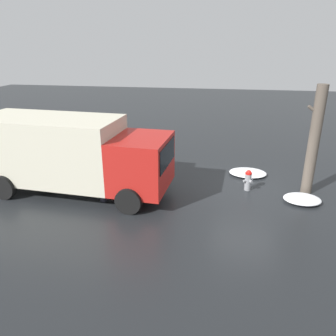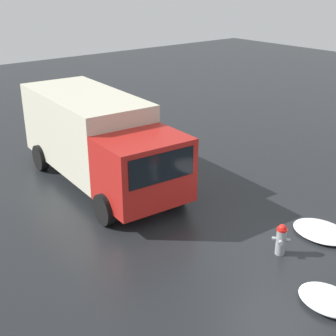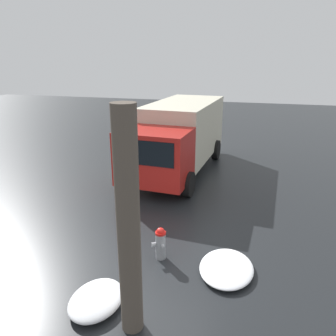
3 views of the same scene
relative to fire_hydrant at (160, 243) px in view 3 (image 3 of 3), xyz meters
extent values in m
plane|color=black|center=(0.00, 0.00, -0.42)|extent=(60.00, 60.00, 0.00)
cylinder|color=gray|center=(0.00, 0.00, -0.09)|extent=(0.24, 0.24, 0.66)
cylinder|color=red|center=(0.00, 0.00, 0.27)|extent=(0.26, 0.26, 0.06)
sphere|color=red|center=(0.00, 0.00, 0.30)|extent=(0.21, 0.21, 0.21)
cylinder|color=gray|center=(-0.10, 0.14, -0.01)|extent=(0.15, 0.15, 0.11)
cylinder|color=gray|center=(-0.14, -0.11, -0.01)|extent=(0.13, 0.13, 0.09)
cylinder|color=gray|center=(0.14, 0.10, -0.01)|extent=(0.13, 0.13, 0.09)
cylinder|color=brown|center=(-2.18, -0.12, 1.60)|extent=(0.39, 0.39, 4.04)
cylinder|color=brown|center=(-2.00, -0.12, 2.73)|extent=(0.45, 0.11, 0.36)
cube|color=red|center=(3.84, 1.34, 0.95)|extent=(2.03, 2.54, 1.85)
cube|color=black|center=(2.90, 1.41, 1.33)|extent=(0.17, 2.03, 0.82)
cube|color=beige|center=(7.39, 1.10, 1.22)|extent=(5.41, 2.78, 2.38)
cylinder|color=black|center=(3.85, 0.13, 0.03)|extent=(0.92, 0.34, 0.90)
cylinder|color=black|center=(4.02, 2.54, 0.03)|extent=(0.92, 0.34, 0.90)
cylinder|color=black|center=(8.62, -0.20, 0.03)|extent=(0.92, 0.34, 0.90)
cylinder|color=black|center=(8.79, 2.21, 0.03)|extent=(0.92, 0.34, 0.90)
cylinder|color=#23232D|center=(5.17, 1.81, 0.00)|extent=(0.26, 0.26, 0.84)
cylinder|color=#234C8C|center=(5.17, 1.81, 0.77)|extent=(0.39, 0.39, 0.70)
sphere|color=tan|center=(5.17, 1.81, 1.23)|extent=(0.23, 0.23, 0.23)
ellipsoid|color=white|center=(-0.11, -1.60, -0.33)|extent=(1.58, 1.22, 0.19)
ellipsoid|color=white|center=(-1.87, 0.76, -0.30)|extent=(1.30, 1.02, 0.25)
camera|label=1|loc=(1.13, 11.91, 4.91)|focal=35.00mm
camera|label=2|loc=(-5.93, 8.39, 6.01)|focal=50.00mm
camera|label=3|loc=(-6.56, -2.00, 4.23)|focal=35.00mm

